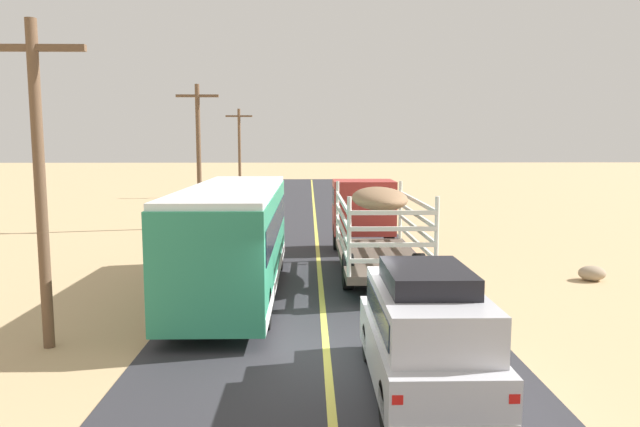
# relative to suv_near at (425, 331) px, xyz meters

# --- Properties ---
(ground_plane) EXTENTS (240.00, 240.00, 0.00)m
(ground_plane) POSITION_rel_suv_near_xyz_m (-1.70, 1.55, -1.15)
(ground_plane) COLOR tan
(road_surface) EXTENTS (8.00, 120.00, 0.02)m
(road_surface) POSITION_rel_suv_near_xyz_m (-1.70, 1.55, -1.14)
(road_surface) COLOR #2D2D33
(road_surface) RESTS_ON ground
(road_centre_line) EXTENTS (0.16, 117.60, 0.00)m
(road_centre_line) POSITION_rel_suv_near_xyz_m (-1.70, 1.55, -1.13)
(road_centre_line) COLOR #D8CC4C
(road_centre_line) RESTS_ON road_surface
(suv_near) EXTENTS (1.90, 4.62, 2.29)m
(suv_near) POSITION_rel_suv_near_xyz_m (0.00, 0.00, 0.00)
(suv_near) COLOR silver
(suv_near) RESTS_ON road_surface
(livestock_truck) EXTENTS (2.53, 9.70, 3.02)m
(livestock_truck) POSITION_rel_suv_near_xyz_m (0.21, 11.94, 0.64)
(livestock_truck) COLOR #B2332D
(livestock_truck) RESTS_ON road_surface
(bus) EXTENTS (2.54, 10.00, 3.21)m
(bus) POSITION_rel_suv_near_xyz_m (-4.25, 6.88, 0.60)
(bus) COLOR #2D8C66
(bus) RESTS_ON road_surface
(power_pole_near) EXTENTS (2.20, 0.24, 7.03)m
(power_pole_near) POSITION_rel_suv_near_xyz_m (-7.80, 2.50, 2.65)
(power_pole_near) COLOR brown
(power_pole_near) RESTS_ON ground
(power_pole_mid) EXTENTS (2.20, 0.24, 7.47)m
(power_pole_mid) POSITION_rel_suv_near_xyz_m (-7.80, 20.66, 2.87)
(power_pole_mid) COLOR brown
(power_pole_mid) RESTS_ON ground
(power_pole_far) EXTENTS (2.20, 0.24, 7.25)m
(power_pole_far) POSITION_rel_suv_near_xyz_m (-7.80, 38.82, 2.76)
(power_pole_far) COLOR brown
(power_pole_far) RESTS_ON ground
(boulder_near_shoulder) EXTENTS (0.87, 0.73, 0.48)m
(boulder_near_shoulder) POSITION_rel_suv_near_xyz_m (7.18, 8.46, -0.91)
(boulder_near_shoulder) COLOR gray
(boulder_near_shoulder) RESTS_ON ground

